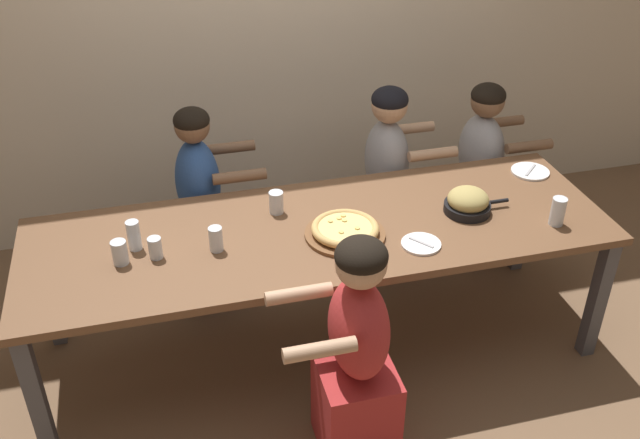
{
  "coord_description": "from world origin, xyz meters",
  "views": [
    {
      "loc": [
        -0.71,
        -2.74,
        2.6
      ],
      "look_at": [
        0.0,
        0.0,
        0.79
      ],
      "focal_mm": 40.0,
      "sensor_mm": 36.0,
      "label": 1
    }
  ],
  "objects_px": {
    "drinking_glass_b": "(134,237)",
    "diner_far_right": "(478,177)",
    "diner_far_midright": "(386,186)",
    "diner_near_center": "(357,360)",
    "diner_far_midleft": "(202,211)",
    "empty_plate_b": "(530,171)",
    "drinking_glass_c": "(558,212)",
    "drinking_glass_d": "(276,204)",
    "pizza_board_main": "(345,230)",
    "empty_plate_a": "(421,244)",
    "skillet_bowl": "(468,202)",
    "drinking_glass_e": "(120,254)",
    "drinking_glass_a": "(216,239)",
    "drinking_glass_f": "(155,249)"
  },
  "relations": [
    {
      "from": "drinking_glass_b",
      "to": "diner_far_right",
      "type": "bearing_deg",
      "value": 17.1
    },
    {
      "from": "diner_far_midright",
      "to": "diner_near_center",
      "type": "xyz_separation_m",
      "value": [
        -0.59,
        -1.34,
        -0.01
      ]
    },
    {
      "from": "diner_far_midleft",
      "to": "drinking_glass_b",
      "type": "bearing_deg",
      "value": -29.4
    },
    {
      "from": "empty_plate_b",
      "to": "drinking_glass_c",
      "type": "distance_m",
      "value": 0.52
    },
    {
      "from": "empty_plate_b",
      "to": "drinking_glass_d",
      "type": "bearing_deg",
      "value": -177.76
    },
    {
      "from": "pizza_board_main",
      "to": "empty_plate_a",
      "type": "relative_size",
      "value": 2.06
    },
    {
      "from": "drinking_glass_b",
      "to": "diner_near_center",
      "type": "height_order",
      "value": "diner_near_center"
    },
    {
      "from": "skillet_bowl",
      "to": "drinking_glass_c",
      "type": "bearing_deg",
      "value": -29.98
    },
    {
      "from": "diner_near_center",
      "to": "skillet_bowl",
      "type": "bearing_deg",
      "value": -50.03
    },
    {
      "from": "drinking_glass_e",
      "to": "skillet_bowl",
      "type": "bearing_deg",
      "value": 0.49
    },
    {
      "from": "drinking_glass_e",
      "to": "pizza_board_main",
      "type": "bearing_deg",
      "value": -2.34
    },
    {
      "from": "empty_plate_a",
      "to": "drinking_glass_e",
      "type": "xyz_separation_m",
      "value": [
        -1.33,
        0.2,
        0.04
      ]
    },
    {
      "from": "diner_near_center",
      "to": "drinking_glass_b",
      "type": "bearing_deg",
      "value": 49.28
    },
    {
      "from": "drinking_glass_c",
      "to": "diner_far_right",
      "type": "relative_size",
      "value": 0.13
    },
    {
      "from": "drinking_glass_e",
      "to": "drinking_glass_d",
      "type": "bearing_deg",
      "value": 18.08
    },
    {
      "from": "drinking_glass_c",
      "to": "diner_far_midright",
      "type": "xyz_separation_m",
      "value": [
        -0.53,
        0.92,
        -0.28
      ]
    },
    {
      "from": "empty_plate_b",
      "to": "diner_far_midleft",
      "type": "distance_m",
      "value": 1.81
    },
    {
      "from": "drinking_glass_a",
      "to": "skillet_bowl",
      "type": "bearing_deg",
      "value": 0.86
    },
    {
      "from": "empty_plate_a",
      "to": "diner_far_right",
      "type": "bearing_deg",
      "value": 50.87
    },
    {
      "from": "drinking_glass_d",
      "to": "diner_far_midleft",
      "type": "height_order",
      "value": "diner_far_midleft"
    },
    {
      "from": "pizza_board_main",
      "to": "diner_far_midright",
      "type": "bearing_deg",
      "value": 58.03
    },
    {
      "from": "skillet_bowl",
      "to": "drinking_glass_e",
      "type": "relative_size",
      "value": 2.95
    },
    {
      "from": "drinking_glass_c",
      "to": "empty_plate_b",
      "type": "bearing_deg",
      "value": 74.67
    },
    {
      "from": "drinking_glass_a",
      "to": "drinking_glass_b",
      "type": "relative_size",
      "value": 0.83
    },
    {
      "from": "skillet_bowl",
      "to": "diner_near_center",
      "type": "relative_size",
      "value": 0.3
    },
    {
      "from": "skillet_bowl",
      "to": "drinking_glass_d",
      "type": "bearing_deg",
      "value": 165.78
    },
    {
      "from": "pizza_board_main",
      "to": "drinking_glass_d",
      "type": "xyz_separation_m",
      "value": [
        -0.27,
        0.29,
        0.02
      ]
    },
    {
      "from": "empty_plate_a",
      "to": "drinking_glass_d",
      "type": "relative_size",
      "value": 1.62
    },
    {
      "from": "drinking_glass_a",
      "to": "drinking_glass_d",
      "type": "xyz_separation_m",
      "value": [
        0.33,
        0.25,
        -0.01
      ]
    },
    {
      "from": "empty_plate_a",
      "to": "drinking_glass_b",
      "type": "bearing_deg",
      "value": 166.61
    },
    {
      "from": "pizza_board_main",
      "to": "diner_near_center",
      "type": "xyz_separation_m",
      "value": [
        -0.11,
        -0.58,
        -0.26
      ]
    },
    {
      "from": "pizza_board_main",
      "to": "drinking_glass_d",
      "type": "relative_size",
      "value": 3.35
    },
    {
      "from": "drinking_glass_b",
      "to": "drinking_glass_c",
      "type": "distance_m",
      "value": 1.98
    },
    {
      "from": "empty_plate_a",
      "to": "drinking_glass_a",
      "type": "height_order",
      "value": "drinking_glass_a"
    },
    {
      "from": "diner_far_midleft",
      "to": "diner_near_center",
      "type": "relative_size",
      "value": 1.01
    },
    {
      "from": "pizza_board_main",
      "to": "drinking_glass_f",
      "type": "height_order",
      "value": "drinking_glass_f"
    },
    {
      "from": "skillet_bowl",
      "to": "diner_near_center",
      "type": "distance_m",
      "value": 1.03
    },
    {
      "from": "pizza_board_main",
      "to": "empty_plate_a",
      "type": "distance_m",
      "value": 0.36
    },
    {
      "from": "drinking_glass_f",
      "to": "diner_near_center",
      "type": "bearing_deg",
      "value": -39.82
    },
    {
      "from": "drinking_glass_a",
      "to": "diner_near_center",
      "type": "relative_size",
      "value": 0.11
    },
    {
      "from": "drinking_glass_a",
      "to": "drinking_glass_c",
      "type": "xyz_separation_m",
      "value": [
        1.6,
        -0.19,
        0.01
      ]
    },
    {
      "from": "drinking_glass_a",
      "to": "diner_far_midright",
      "type": "distance_m",
      "value": 1.32
    },
    {
      "from": "empty_plate_b",
      "to": "diner_far_midright",
      "type": "bearing_deg",
      "value": 147.83
    },
    {
      "from": "drinking_glass_e",
      "to": "diner_far_midleft",
      "type": "xyz_separation_m",
      "value": [
        0.42,
        0.72,
        -0.28
      ]
    },
    {
      "from": "empty_plate_b",
      "to": "diner_near_center",
      "type": "height_order",
      "value": "diner_near_center"
    },
    {
      "from": "drinking_glass_c",
      "to": "diner_near_center",
      "type": "distance_m",
      "value": 1.23
    },
    {
      "from": "drinking_glass_a",
      "to": "drinking_glass_c",
      "type": "height_order",
      "value": "drinking_glass_c"
    },
    {
      "from": "drinking_glass_a",
      "to": "diner_far_midright",
      "type": "relative_size",
      "value": 0.1
    },
    {
      "from": "drinking_glass_b",
      "to": "diner_far_right",
      "type": "xyz_separation_m",
      "value": [
        2.02,
        0.62,
        -0.3
      ]
    },
    {
      "from": "pizza_board_main",
      "to": "empty_plate_a",
      "type": "bearing_deg",
      "value": -26.95
    }
  ]
}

